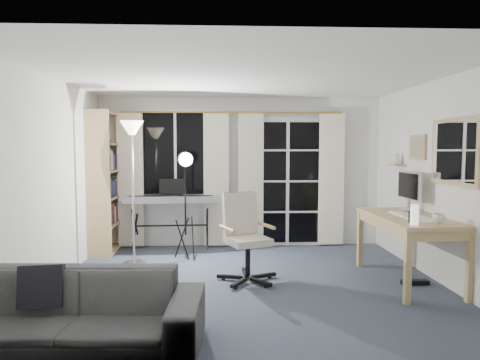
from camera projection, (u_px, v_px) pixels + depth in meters
name	position (u px, v px, depth m)	size (l,w,h in m)	color
floor	(249.00, 284.00, 5.02)	(4.50, 4.00, 0.02)	#343D4C
window	(176.00, 153.00, 6.82)	(1.20, 0.08, 1.40)	white
french_door	(287.00, 183.00, 6.94)	(1.32, 0.09, 2.11)	white
curtains	(233.00, 179.00, 6.80)	(3.60, 0.07, 2.13)	gold
bookshelf	(103.00, 186.00, 6.54)	(0.37, 1.00, 2.14)	tan
torchiere_lamp	(132.00, 149.00, 5.74)	(0.41, 0.41, 1.95)	#B2B2B7
keyboard_piano	(171.00, 200.00, 6.60)	(1.44, 0.74, 1.04)	black
studio_light	(185.00, 172.00, 5.98)	(0.32, 0.32, 1.57)	black
office_chair	(243.00, 229.00, 5.16)	(0.73, 0.71, 1.05)	black
desk	(408.00, 224.00, 5.02)	(0.77, 1.50, 0.79)	#9D8451
monitor	(409.00, 187.00, 5.45)	(0.19, 0.57, 0.50)	silver
desk_clutter	(412.00, 234.00, 4.79)	(0.46, 0.90, 1.00)	white
mug	(439.00, 217.00, 4.52)	(0.13, 0.10, 0.13)	silver
wall_mirror	(455.00, 152.00, 4.65)	(0.04, 0.94, 0.74)	tan
framed_print	(418.00, 147.00, 5.54)	(0.03, 0.42, 0.32)	tan
wall_shelf	(396.00, 161.00, 6.05)	(0.16, 0.30, 0.18)	tan
sofa	(72.00, 299.00, 3.38)	(2.06, 0.69, 0.79)	#292A2C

